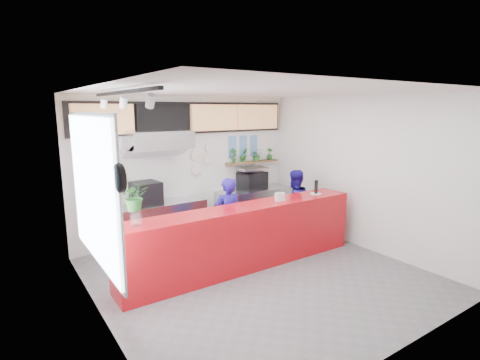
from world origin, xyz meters
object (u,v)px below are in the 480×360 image
panini_oven (146,193)px  pepper_mill (316,187)px  staff_center (228,218)px  staff_right (294,205)px  service_counter (245,237)px  espresso_machine (252,181)px

panini_oven → pepper_mill: 3.31m
pepper_mill → staff_center: bearing=161.3°
staff_right → pepper_mill: staff_right is taller
staff_right → staff_center: bearing=5.8°
service_counter → espresso_machine: (1.46, 1.80, 0.55)m
staff_center → staff_right: 1.70m
staff_center → staff_right: bearing=-172.4°
staff_center → staff_right: size_ratio=1.01×
service_counter → panini_oven: bearing=121.1°
espresso_machine → pepper_mill: 1.84m
espresso_machine → pepper_mill: (0.21, -1.82, 0.15)m
service_counter → staff_center: staff_center is taller
panini_oven → pepper_mill: pepper_mill is taller
staff_center → pepper_mill: bearing=166.8°
espresso_machine → pepper_mill: bearing=-91.2°
panini_oven → staff_right: (2.77, -1.19, -0.38)m
service_counter → espresso_machine: bearing=50.9°
service_counter → staff_right: 1.80m
service_counter → espresso_machine: size_ratio=7.32×
panini_oven → espresso_machine: 2.55m
staff_center → panini_oven: bearing=-43.8°
service_counter → pepper_mill: pepper_mill is taller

